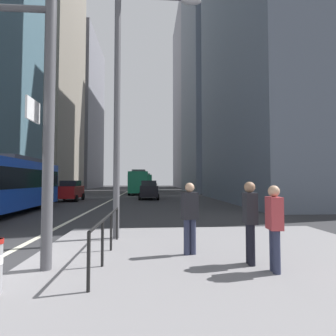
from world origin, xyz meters
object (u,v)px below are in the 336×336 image
car_oncoming_mid (70,190)px  car_receding_near (149,190)px  city_bus_red_receding (139,181)px  pedestrian_walking (250,218)px  city_bus_blue_oncoming (1,182)px  street_lamp_post (117,77)px  pedestrian_waiting (190,214)px  pedestrian_far (274,224)px  city_bus_red_distant (146,181)px  car_receding_far (152,186)px

car_oncoming_mid → car_receding_near: 7.66m
city_bus_red_receding → pedestrian_walking: size_ratio=6.07×
city_bus_blue_oncoming → pedestrian_walking: size_ratio=6.79×
street_lamp_post → pedestrian_waiting: bearing=-44.6°
city_bus_blue_oncoming → city_bus_red_receding: (6.71, 23.60, -0.00)m
car_receding_near → pedestrian_walking: bearing=-84.3°
pedestrian_waiting → pedestrian_walking: 1.46m
city_bus_blue_oncoming → car_receding_near: size_ratio=2.90×
city_bus_red_receding → pedestrian_waiting: 32.48m
city_bus_blue_oncoming → city_bus_red_receding: bearing=74.1°
pedestrian_far → city_bus_red_receding: bearing=96.6°
car_oncoming_mid → pedestrian_waiting: size_ratio=2.35×
city_bus_red_distant → car_oncoming_mid: city_bus_red_distant is taller
pedestrian_walking → pedestrian_far: pedestrian_walking is taller
city_bus_blue_oncoming → pedestrian_walking: (10.32, -9.64, -0.70)m
car_oncoming_mid → car_receding_far: bearing=71.0°
car_oncoming_mid → pedestrian_waiting: bearing=-66.7°
city_bus_blue_oncoming → street_lamp_post: street_lamp_post is taller
city_bus_red_receding → pedestrian_far: bearing=-83.4°
car_receding_near → pedestrian_far: bearing=-83.7°
city_bus_red_receding → city_bus_red_distant: bearing=87.8°
car_receding_near → pedestrian_waiting: (1.05, -21.39, 0.13)m
city_bus_blue_oncoming → car_oncoming_mid: (0.60, 11.00, -0.85)m
city_bus_red_receding → car_oncoming_mid: 14.03m
car_oncoming_mid → pedestrian_walking: bearing=-64.8°
car_receding_near → pedestrian_far: (2.53, -22.76, 0.11)m
pedestrian_waiting → pedestrian_walking: (1.18, -0.86, 0.02)m
car_receding_far → street_lamp_post: bearing=-92.1°
car_oncoming_mid → pedestrian_waiting: (8.54, -19.78, 0.13)m
city_bus_red_distant → pedestrian_waiting: city_bus_red_distant is taller
city_bus_red_receding → car_receding_far: (1.88, 10.65, -0.85)m
pedestrian_walking → car_receding_near: bearing=95.7°
city_bus_red_distant → city_bus_blue_oncoming: bearing=-99.7°
city_bus_red_receding → city_bus_red_distant: 20.03m
city_bus_red_receding → car_receding_far: city_bus_red_receding is taller
city_bus_blue_oncoming → car_receding_near: 15.00m
city_bus_red_receding → street_lamp_post: (0.39, -30.38, 3.45)m
city_bus_red_distant → city_bus_red_receding: bearing=-92.2°
city_bus_red_distant → street_lamp_post: bearing=-90.4°
city_bus_blue_oncoming → car_receding_far: 35.32m
city_bus_blue_oncoming → pedestrian_far: bearing=-43.7°
car_receding_far → pedestrian_far: car_receding_far is taller
car_receding_far → pedestrian_walking: car_receding_far is taller
city_bus_blue_oncoming → pedestrian_walking: bearing=-43.1°
city_bus_red_receding → pedestrian_walking: 33.44m
street_lamp_post → pedestrian_far: 6.42m
car_oncoming_mid → street_lamp_post: bearing=-69.9°
car_receding_far → pedestrian_far: (2.02, -44.40, 0.11)m
pedestrian_far → pedestrian_walking: bearing=120.0°
car_oncoming_mid → car_receding_far: (8.00, 23.25, -0.00)m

